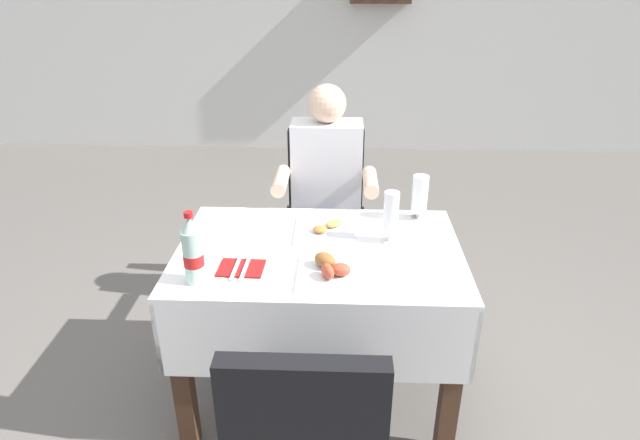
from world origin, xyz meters
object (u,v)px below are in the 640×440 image
object	(u,v)px
cola_bottle_primary	(193,252)
beer_glass_middle	(391,216)
chair_far_diner_seat	(325,211)
seated_diner_far	(326,193)
plate_near_camera	(330,270)
chair_near_camera_side	(308,437)
beer_glass_left	(420,196)
plate_far_diner	(326,230)
napkin_cutlery_set	(241,268)
main_dining_table	(319,286)

from	to	relation	value
cola_bottle_primary	beer_glass_middle	bearing A→B (deg)	24.95
chair_far_diner_seat	seated_diner_far	xyz separation A→B (m)	(0.01, -0.11, 0.16)
chair_far_diner_seat	plate_near_camera	bearing A→B (deg)	-87.14
chair_far_diner_seat	seated_diner_far	size ratio (longest dim) A/B	0.77
seated_diner_far	plate_near_camera	distance (m)	0.87
chair_near_camera_side	beer_glass_left	distance (m)	1.20
chair_near_camera_side	cola_bottle_primary	bearing A→B (deg)	130.34
chair_near_camera_side	plate_far_diner	xyz separation A→B (m)	(0.02, 0.93, 0.21)
chair_near_camera_side	napkin_cutlery_set	world-z (taller)	chair_near_camera_side
beer_glass_middle	cola_bottle_primary	xyz separation A→B (m)	(-0.72, -0.34, 0.01)
plate_far_diner	beer_glass_middle	world-z (taller)	beer_glass_middle
chair_far_diner_seat	napkin_cutlery_set	world-z (taller)	chair_far_diner_seat
chair_far_diner_seat	beer_glass_left	bearing A→B (deg)	-47.66
main_dining_table	chair_far_diner_seat	xyz separation A→B (m)	(-0.00, 0.78, -0.02)
seated_diner_far	chair_near_camera_side	bearing A→B (deg)	-90.41
napkin_cutlery_set	main_dining_table	bearing A→B (deg)	30.74
beer_glass_middle	seated_diner_far	bearing A→B (deg)	115.08
chair_far_diner_seat	beer_glass_left	size ratio (longest dim) A/B	4.76
napkin_cutlery_set	plate_near_camera	bearing A→B (deg)	-5.35
main_dining_table	beer_glass_middle	world-z (taller)	beer_glass_middle
napkin_cutlery_set	cola_bottle_primary	bearing A→B (deg)	-148.08
seated_diner_far	plate_far_diner	world-z (taller)	seated_diner_far
main_dining_table	seated_diner_far	bearing A→B (deg)	89.11
chair_near_camera_side	beer_glass_middle	bearing A→B (deg)	71.26
chair_near_camera_side	plate_near_camera	size ratio (longest dim) A/B	4.01
plate_near_camera	cola_bottle_primary	world-z (taller)	cola_bottle_primary
beer_glass_left	plate_near_camera	bearing A→B (deg)	-127.48
main_dining_table	beer_glass_left	xyz separation A→B (m)	(0.43, 0.30, 0.29)
beer_glass_left	cola_bottle_primary	distance (m)	1.04
main_dining_table	chair_far_diner_seat	world-z (taller)	chair_far_diner_seat
chair_far_diner_seat	chair_near_camera_side	xyz separation A→B (m)	(-0.00, -1.55, 0.00)
chair_near_camera_side	main_dining_table	bearing A→B (deg)	90.00
seated_diner_far	plate_far_diner	size ratio (longest dim) A/B	4.96
chair_far_diner_seat	beer_glass_left	xyz separation A→B (m)	(0.43, -0.48, 0.30)
chair_near_camera_side	plate_near_camera	xyz separation A→B (m)	(0.05, 0.57, 0.22)
plate_near_camera	cola_bottle_primary	size ratio (longest dim) A/B	0.87
plate_near_camera	napkin_cutlery_set	bearing A→B (deg)	174.65
chair_far_diner_seat	cola_bottle_primary	size ratio (longest dim) A/B	3.48
main_dining_table	cola_bottle_primary	size ratio (longest dim) A/B	4.12
seated_diner_far	cola_bottle_primary	bearing A→B (deg)	-115.61
cola_bottle_primary	napkin_cutlery_set	xyz separation A→B (m)	(0.15, 0.09, -0.12)
napkin_cutlery_set	chair_far_diner_seat	bearing A→B (deg)	73.14
main_dining_table	chair_far_diner_seat	bearing A→B (deg)	90.00
seated_diner_far	napkin_cutlery_set	xyz separation A→B (m)	(-0.30, -0.84, 0.04)
chair_far_diner_seat	chair_near_camera_side	distance (m)	1.55
chair_far_diner_seat	beer_glass_middle	bearing A→B (deg)	-67.69
seated_diner_far	plate_near_camera	size ratio (longest dim) A/B	5.21
beer_glass_left	beer_glass_middle	size ratio (longest dim) A/B	0.92
plate_far_diner	napkin_cutlery_set	xyz separation A→B (m)	(-0.31, -0.32, -0.01)
plate_near_camera	beer_glass_left	size ratio (longest dim) A/B	1.19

